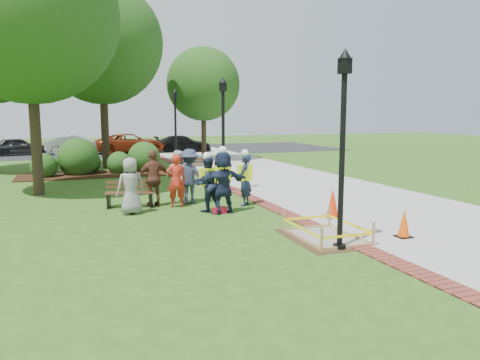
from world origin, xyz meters
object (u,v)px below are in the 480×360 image
object	(u,v)px
wet_concrete_pad	(326,229)
lamp_near	(343,135)
cone_front	(404,224)
hivis_worker_c	(207,182)
hivis_worker_b	(245,178)
bench_near	(130,199)
hivis_worker_a	(223,180)

from	to	relation	value
wet_concrete_pad	lamp_near	bearing A→B (deg)	-101.21
cone_front	hivis_worker_c	xyz separation A→B (m)	(-3.49, 4.59, 0.56)
cone_front	hivis_worker_b	size ratio (longest dim) A/B	0.38
hivis_worker_b	wet_concrete_pad	bearing A→B (deg)	-85.55
lamp_near	hivis_worker_b	bearing A→B (deg)	91.90
bench_near	cone_front	world-z (taller)	bench_near
cone_front	hivis_worker_a	size ratio (longest dim) A/B	0.35
hivis_worker_a	hivis_worker_c	xyz separation A→B (m)	(-0.36, 0.44, -0.09)
hivis_worker_b	hivis_worker_c	bearing A→B (deg)	-161.70
hivis_worker_a	hivis_worker_b	bearing A→B (deg)	40.85
hivis_worker_c	cone_front	bearing A→B (deg)	-52.71
wet_concrete_pad	hivis_worker_a	distance (m)	3.87
bench_near	hivis_worker_b	world-z (taller)	hivis_worker_b
bench_near	hivis_worker_b	xyz separation A→B (m)	(3.49, -0.98, 0.64)
hivis_worker_a	hivis_worker_b	distance (m)	1.38
wet_concrete_pad	bench_near	size ratio (longest dim) A/B	1.46
lamp_near	hivis_worker_c	distance (m)	5.33
lamp_near	hivis_worker_c	size ratio (longest dim) A/B	2.37
wet_concrete_pad	cone_front	bearing A→B (deg)	-19.30
hivis_worker_b	hivis_worker_c	xyz separation A→B (m)	(-1.40, -0.46, -0.01)
cone_front	lamp_near	xyz separation A→B (m)	(-1.92, -0.25, 2.15)
cone_front	lamp_near	bearing A→B (deg)	-172.66
hivis_worker_a	wet_concrete_pad	bearing A→B (deg)	-68.58
bench_near	cone_front	size ratio (longest dim) A/B	2.31
bench_near	hivis_worker_c	xyz separation A→B (m)	(2.10, -1.44, 0.63)
hivis_worker_c	lamp_near	bearing A→B (deg)	-71.97
bench_near	lamp_near	world-z (taller)	lamp_near
bench_near	hivis_worker_c	size ratio (longest dim) A/B	0.89
bench_near	lamp_near	bearing A→B (deg)	-59.69
hivis_worker_a	hivis_worker_c	bearing A→B (deg)	129.20
wet_concrete_pad	hivis_worker_b	xyz separation A→B (m)	(-0.35, 4.44, 0.67)
cone_front	hivis_worker_b	xyz separation A→B (m)	(-2.10, 5.05, 0.57)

